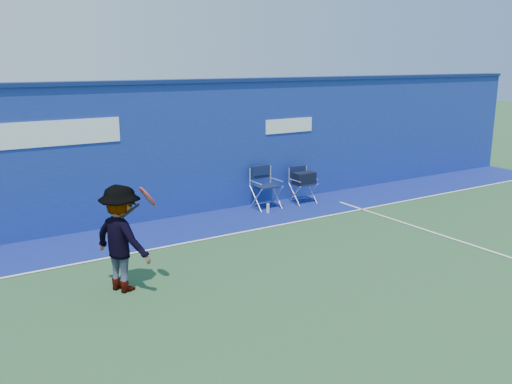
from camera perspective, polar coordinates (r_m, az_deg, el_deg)
ground at (r=8.21m, az=3.17°, el=-11.45°), size 80.00×80.00×0.00m
stadium_wall at (r=12.20m, az=-11.02°, el=4.30°), size 24.00×0.50×3.08m
out_of_bounds_strip at (r=11.57m, az=-8.67°, el=-4.00°), size 24.00×1.80×0.01m
court_lines at (r=8.66m, az=0.84°, el=-9.97°), size 24.00×12.00×0.01m
directors_chair_left at (r=13.09m, az=1.02°, el=-0.27°), size 0.60×0.55×1.01m
directors_chair_right at (r=13.60m, az=4.98°, el=0.40°), size 0.54×0.48×0.90m
water_bottle at (r=12.69m, az=1.27°, el=-1.74°), size 0.07×0.07×0.23m
tennis_player at (r=8.56m, az=-13.95°, el=-4.75°), size 1.02×1.24×1.67m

